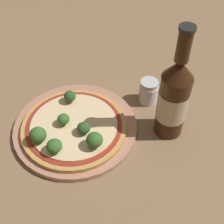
{
  "coord_description": "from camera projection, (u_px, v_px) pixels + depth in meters",
  "views": [
    {
      "loc": [
        0.07,
        -0.47,
        0.53
      ],
      "look_at": [
        0.09,
        -0.04,
        0.06
      ],
      "focal_mm": 50.0,
      "sensor_mm": 36.0,
      "label": 1
    }
  ],
  "objects": [
    {
      "name": "broccoli_floret_3",
      "position": [
        69.0,
        96.0,
        0.7
      ],
      "size": [
        0.03,
        0.03,
        0.03
      ],
      "color": "#7A9E5B",
      "rests_on": "pizza"
    },
    {
      "name": "pizza",
      "position": [
        74.0,
        127.0,
        0.67
      ],
      "size": [
        0.23,
        0.23,
        0.01
      ],
      "color": "tan",
      "rests_on": "plate"
    },
    {
      "name": "broccoli_floret_4",
      "position": [
        63.0,
        119.0,
        0.65
      ],
      "size": [
        0.03,
        0.03,
        0.03
      ],
      "color": "#7A9E5B",
      "rests_on": "pizza"
    },
    {
      "name": "ground_plane",
      "position": [
        71.0,
        120.0,
        0.7
      ],
      "size": [
        3.0,
        3.0,
        0.0
      ],
      "primitive_type": "plane",
      "color": "#846647"
    },
    {
      "name": "pepper_shaker",
      "position": [
        148.0,
        92.0,
        0.73
      ],
      "size": [
        0.04,
        0.04,
        0.06
      ],
      "color": "silver",
      "rests_on": "ground_plane"
    },
    {
      "name": "broccoli_floret_5",
      "position": [
        54.0,
        146.0,
        0.6
      ],
      "size": [
        0.03,
        0.03,
        0.03
      ],
      "color": "#7A9E5B",
      "rests_on": "pizza"
    },
    {
      "name": "broccoli_floret_1",
      "position": [
        38.0,
        135.0,
        0.62
      ],
      "size": [
        0.03,
        0.03,
        0.03
      ],
      "color": "#7A9E5B",
      "rests_on": "pizza"
    },
    {
      "name": "plate",
      "position": [
        76.0,
        127.0,
        0.68
      ],
      "size": [
        0.27,
        0.27,
        0.01
      ],
      "color": "tan",
      "rests_on": "ground_plane"
    },
    {
      "name": "broccoli_floret_2",
      "position": [
        84.0,
        128.0,
        0.64
      ],
      "size": [
        0.03,
        0.03,
        0.03
      ],
      "color": "#7A9E5B",
      "rests_on": "pizza"
    },
    {
      "name": "broccoli_floret_0",
      "position": [
        95.0,
        140.0,
        0.61
      ],
      "size": [
        0.03,
        0.03,
        0.03
      ],
      "color": "#7A9E5B",
      "rests_on": "pizza"
    },
    {
      "name": "beer_bottle",
      "position": [
        174.0,
        98.0,
        0.62
      ],
      "size": [
        0.06,
        0.06,
        0.26
      ],
      "color": "#381E0F",
      "rests_on": "ground_plane"
    }
  ]
}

